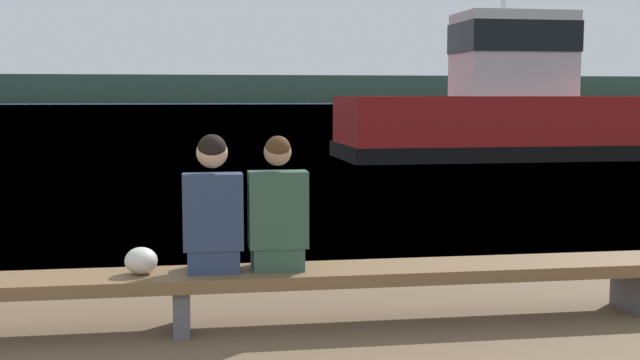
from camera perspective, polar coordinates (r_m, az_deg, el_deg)
name	(u,v)px	position (r m, az deg, el deg)	size (l,w,h in m)	color
water_surface	(191,107)	(127.48, -9.14, 5.16)	(240.00, 240.00, 0.00)	teal
far_shoreline	(192,89)	(200.97, -9.11, 6.41)	(600.00, 12.00, 6.75)	#2D3D2D
bench_main	(181,283)	(6.02, -9.83, -7.23)	(7.76, 0.56, 0.43)	brown
person_left	(213,210)	(5.91, -7.63, -2.11)	(0.43, 0.36, 1.02)	navy
person_right	(278,212)	(5.95, -3.02, -2.26)	(0.43, 0.35, 1.00)	#2D4C3D
shopping_bag	(141,261)	(6.00, -12.61, -5.63)	(0.24, 0.24, 0.20)	beige
tugboat_red	(500,113)	(22.99, 12.68, 4.70)	(8.86, 3.71, 6.21)	#A81919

